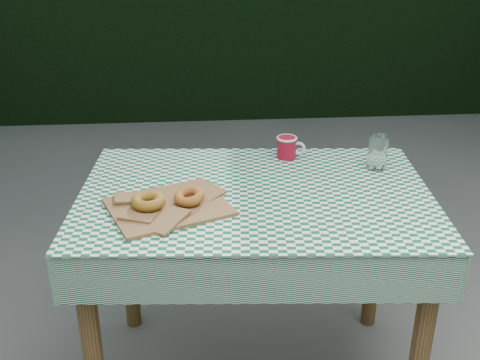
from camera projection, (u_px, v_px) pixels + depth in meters
name	position (u px, v px, depth m)	size (l,w,h in m)	color
hedge_north	(205.00, 1.00, 4.74)	(7.00, 0.70, 1.80)	black
table	(254.00, 291.00, 2.03)	(1.10, 0.73, 0.75)	#56321D
tablecloth	(255.00, 193.00, 1.87)	(1.12, 0.75, 0.01)	#0C4F2C
paper_bag	(168.00, 206.00, 1.76)	(0.34, 0.27, 0.02)	olive
bagel_front	(148.00, 201.00, 1.74)	(0.10, 0.10, 0.03)	olive
bagel_back	(189.00, 196.00, 1.77)	(0.09, 0.09, 0.03)	#A25821
coffee_mug	(287.00, 147.00, 2.11)	(0.14, 0.14, 0.08)	maroon
drinking_glass	(378.00, 152.00, 2.02)	(0.07, 0.07, 0.12)	white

